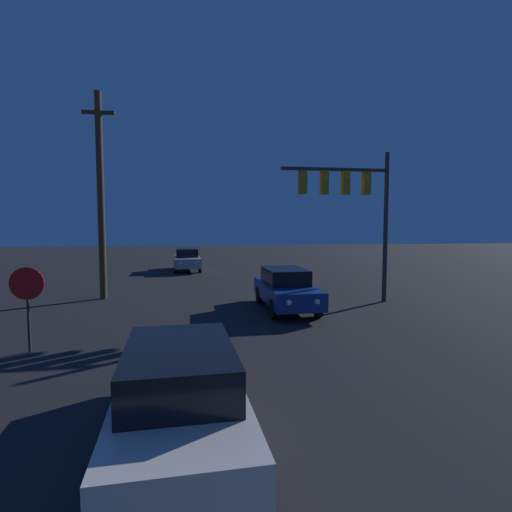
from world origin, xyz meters
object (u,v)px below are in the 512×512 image
at_px(car_near, 180,392).
at_px(utility_pole, 101,194).
at_px(stop_sign, 27,293).
at_px(car_mid, 286,288).
at_px(car_far, 187,259).
at_px(traffic_signal_mast, 353,198).

height_order(car_near, utility_pole, utility_pole).
bearing_deg(car_near, stop_sign, 125.72).
relative_size(car_mid, utility_pole, 0.53).
bearing_deg(stop_sign, car_mid, 28.09).
relative_size(car_near, utility_pole, 0.54).
distance_m(car_far, utility_pole, 11.07).
bearing_deg(utility_pole, car_far, 71.69).
xyz_separation_m(car_near, utility_pole, (-3.54, 11.84, 3.58)).
height_order(car_mid, car_far, same).
distance_m(car_near, utility_pole, 12.87).
relative_size(car_mid, traffic_signal_mast, 0.76).
xyz_separation_m(car_near, car_mid, (3.52, 8.63, 0.00)).
height_order(car_far, stop_sign, stop_sign).
bearing_deg(utility_pole, car_mid, -24.46).
distance_m(car_mid, stop_sign, 8.28).
xyz_separation_m(car_mid, stop_sign, (-7.28, -3.88, 0.69)).
relative_size(car_near, stop_sign, 2.18).
distance_m(car_near, car_mid, 9.32).
xyz_separation_m(stop_sign, utility_pole, (0.21, 7.10, 2.90)).
height_order(traffic_signal_mast, stop_sign, traffic_signal_mast).
height_order(car_far, traffic_signal_mast, traffic_signal_mast).
bearing_deg(stop_sign, car_near, -51.68).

